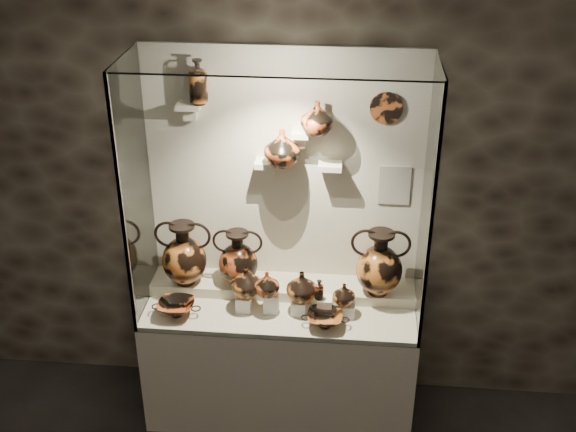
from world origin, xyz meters
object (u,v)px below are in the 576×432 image
object	(u,v)px
jug_c	(302,286)
kylix_right	(325,318)
amphora_left	(184,254)
amphora_right	(380,263)
kylix_left	(176,307)
jug_b	(267,284)
lekythos_small	(319,289)
lekythos_tall	(198,80)
ovoid_vase_b	(317,118)
amphora_mid	(238,258)
jug_a	(246,281)
jug_e	(344,294)
ovoid_vase_a	(282,148)

from	to	relation	value
jug_c	kylix_right	distance (m)	0.24
amphora_left	jug_c	distance (m)	0.78
amphora_right	kylix_left	distance (m)	1.28
amphora_right	jug_b	world-z (taller)	amphora_right
lekythos_small	lekythos_tall	distance (m)	1.42
ovoid_vase_b	amphora_left	bearing A→B (deg)	160.44
kylix_left	lekythos_tall	world-z (taller)	lekythos_tall
amphora_right	lekythos_small	bearing A→B (deg)	-136.12
amphora_mid	amphora_right	xyz separation A→B (m)	(0.88, -0.02, 0.03)
amphora_left	amphora_right	world-z (taller)	amphora_right
amphora_left	jug_a	world-z (taller)	amphora_left
jug_e	amphora_right	bearing A→B (deg)	58.36
amphora_mid	jug_e	world-z (taller)	amphora_mid
jug_b	kylix_left	world-z (taller)	jug_b
kylix_left	lekythos_tall	xyz separation A→B (m)	(0.14, 0.36, 1.33)
amphora_mid	jug_b	bearing A→B (deg)	-32.64
kylix_right	lekythos_tall	world-z (taller)	lekythos_tall
jug_e	lekythos_small	bearing A→B (deg)	-150.68
jug_b	lekythos_small	world-z (taller)	jug_b
amphora_mid	amphora_right	world-z (taller)	amphora_right
jug_a	kylix_right	bearing A→B (deg)	-24.63
amphora_mid	jug_b	world-z (taller)	amphora_mid
amphora_mid	lekythos_small	world-z (taller)	amphora_mid
jug_e	ovoid_vase_b	distance (m)	1.08
jug_b	jug_e	bearing A→B (deg)	0.07
jug_e	kylix_left	size ratio (longest dim) A/B	0.49
jug_b	jug_a	bearing A→B (deg)	164.58
amphora_left	lekythos_small	size ratio (longest dim) A/B	2.84
jug_b	lekythos_tall	xyz separation A→B (m)	(-0.41, 0.28, 1.17)
ovoid_vase_b	jug_c	bearing A→B (deg)	-129.80
amphora_mid	kylix_right	size ratio (longest dim) A/B	1.36
jug_b	lekythos_tall	distance (m)	1.28
amphora_mid	jug_b	distance (m)	0.30
kylix_right	lekythos_tall	bearing A→B (deg)	157.72
jug_b	ovoid_vase_a	xyz separation A→B (m)	(0.07, 0.25, 0.79)
amphora_right	ovoid_vase_a	world-z (taller)	ovoid_vase_a
amphora_mid	jug_a	distance (m)	0.20
jug_e	ovoid_vase_a	distance (m)	0.96
amphora_left	jug_e	distance (m)	1.04
lekythos_small	ovoid_vase_a	bearing A→B (deg)	149.68
jug_e	amphora_left	bearing A→B (deg)	-168.02
amphora_mid	amphora_left	bearing A→B (deg)	-164.55
jug_a	lekythos_tall	xyz separation A→B (m)	(-0.28, 0.25, 1.18)
ovoid_vase_a	ovoid_vase_b	world-z (taller)	ovoid_vase_b
ovoid_vase_b	lekythos_tall	bearing A→B (deg)	153.13
lekythos_small	ovoid_vase_b	distance (m)	1.03
jug_a	kylix_right	xyz separation A→B (m)	(0.49, -0.14, -0.14)
amphora_left	jug_c	xyz separation A→B (m)	(0.76, -0.16, -0.10)
kylix_left	kylix_right	world-z (taller)	kylix_left
jug_b	kylix_left	distance (m)	0.58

